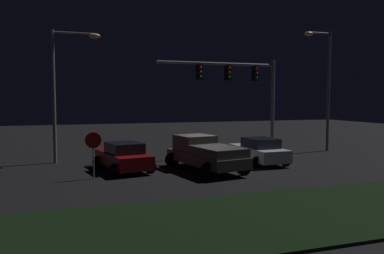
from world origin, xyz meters
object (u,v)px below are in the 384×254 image
traffic_signal_gantry (241,83)px  street_lamp_right (324,77)px  pickup_truck (204,152)px  street_lamp_left (64,79)px  stop_sign (93,146)px  car_sedan_far (259,151)px  car_sedan (123,157)px

traffic_signal_gantry → street_lamp_right: bearing=0.4°
pickup_truck → street_lamp_left: size_ratio=0.72×
street_lamp_left → street_lamp_right: (17.87, -0.69, 0.38)m
stop_sign → pickup_truck: bearing=4.0°
car_sedan_far → car_sedan: bearing=87.2°
car_sedan → traffic_signal_gantry: traffic_signal_gantry is taller
car_sedan → traffic_signal_gantry: size_ratio=0.56×
pickup_truck → street_lamp_right: 12.58m
pickup_truck → stop_sign: bearing=83.9°
street_lamp_left → stop_sign: size_ratio=3.52×
street_lamp_left → street_lamp_right: street_lamp_right is taller
traffic_signal_gantry → stop_sign: 11.62m
car_sedan → stop_sign: 2.56m
street_lamp_left → traffic_signal_gantry: bearing=-3.8°
stop_sign → street_lamp_right: bearing=16.2°
car_sedan → car_sedan_far: (7.96, -0.23, 0.00)m
pickup_truck → car_sedan_far: bearing=-84.1°
street_lamp_left → street_lamp_right: bearing=-2.2°
stop_sign → car_sedan: bearing=46.1°
street_lamp_right → car_sedan: bearing=-168.3°
car_sedan_far → stop_sign: stop_sign is taller
car_sedan → pickup_truck: bearing=-118.5°
car_sedan → street_lamp_left: street_lamp_left is taller
stop_sign → car_sedan_far: bearing=9.0°
street_lamp_left → street_lamp_right: 17.88m
car_sedan → car_sedan_far: same height
car_sedan → street_lamp_right: street_lamp_right is taller
car_sedan → street_lamp_left: size_ratio=0.59×
car_sedan_far → street_lamp_right: bearing=-65.9°
car_sedan_far → traffic_signal_gantry: 5.31m
car_sedan → car_sedan_far: 7.97m
street_lamp_left → pickup_truck: bearing=-36.4°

